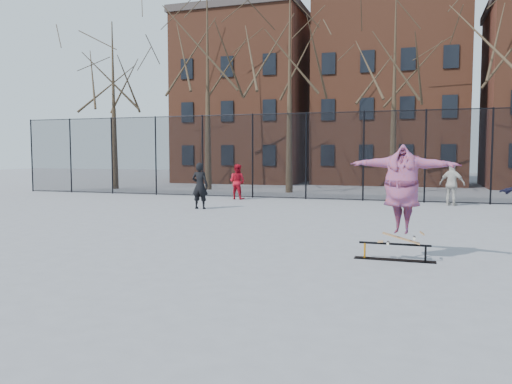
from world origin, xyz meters
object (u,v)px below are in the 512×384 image
(bystander_red, at_px, (237,182))
(bystander_black, at_px, (200,186))
(skateboard, at_px, (401,241))
(skater, at_px, (402,194))
(bystander_white, at_px, (452,184))
(skate_rail, at_px, (395,253))

(bystander_red, bearing_deg, bystander_black, 102.67)
(skateboard, height_order, bystander_red, bystander_red)
(skater, relative_size, bystander_black, 1.21)
(skateboard, xyz_separation_m, bystander_white, (1.58, 11.49, 0.49))
(skater, distance_m, bystander_white, 11.61)
(bystander_black, relative_size, bystander_white, 1.00)
(skate_rail, relative_size, bystander_white, 0.88)
(skater, height_order, bystander_red, skater)
(skate_rail, height_order, skater, skater)
(skateboard, relative_size, skater, 0.37)
(skate_rail, bearing_deg, bystander_black, 136.00)
(bystander_black, height_order, bystander_white, same)
(bystander_black, distance_m, bystander_white, 10.14)
(skate_rail, distance_m, bystander_white, 11.64)
(bystander_red, bearing_deg, skate_rail, 135.31)
(skateboard, xyz_separation_m, skater, (0.00, 0.00, 0.91))
(bystander_black, bearing_deg, skater, 135.40)
(skater, distance_m, bystander_black, 10.53)
(skate_rail, xyz_separation_m, skater, (0.12, 0.00, 1.17))
(bystander_red, height_order, bystander_white, bystander_white)
(skate_rail, distance_m, skateboard, 0.28)
(skateboard, relative_size, bystander_black, 0.45)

